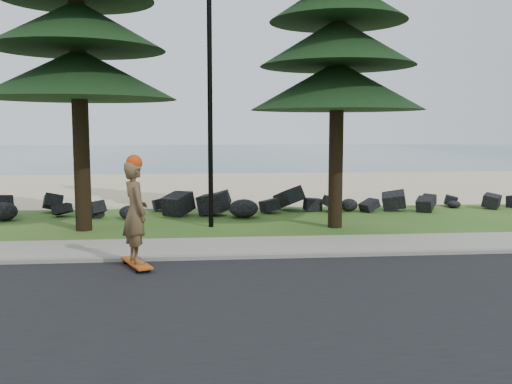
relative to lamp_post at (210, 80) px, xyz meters
The scene contains 9 objects.
ground 5.23m from the lamp_post, 90.00° to the right, with size 160.00×160.00×0.00m, color #2B5D1D.
road 8.74m from the lamp_post, 90.00° to the right, with size 160.00×7.00×0.02m, color black.
kerb 5.79m from the lamp_post, 90.00° to the right, with size 160.00×0.20×0.10m, color gray.
sidewalk 5.08m from the lamp_post, 90.00° to the right, with size 160.00×2.00×0.08m, color gray.
beach_sand 12.03m from the lamp_post, 90.00° to the left, with size 160.00×15.00×0.01m, color #C9B586.
ocean 47.98m from the lamp_post, 90.00° to the left, with size 160.00×58.00×0.01m, color #3E6276.
seawall_boulders 4.78m from the lamp_post, 90.00° to the left, with size 60.00×2.40×1.10m, color black, non-canonical shape.
lamp_post is the anchor object (origin of this frame).
skateboarder 5.79m from the lamp_post, 108.51° to the right, with size 0.76×1.24×2.27m.
Camera 1 is at (-0.25, -12.88, 2.82)m, focal length 40.00 mm.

